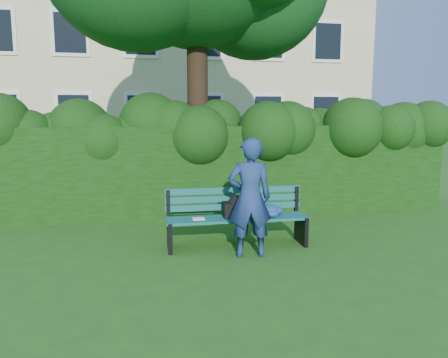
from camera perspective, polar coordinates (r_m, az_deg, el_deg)
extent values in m
plane|color=#26581C|center=(7.00, 0.97, -8.45)|extent=(80.00, 80.00, 0.00)
cube|color=#CFC48B|center=(20.96, -7.60, 19.46)|extent=(16.00, 8.00, 12.00)
cube|color=white|center=(17.14, -27.00, 7.56)|extent=(1.30, 0.08, 1.60)
cube|color=black|center=(17.10, -27.04, 7.55)|extent=(1.05, 0.04, 1.35)
cube|color=white|center=(16.66, -18.96, 8.02)|extent=(1.30, 0.08, 1.60)
cube|color=black|center=(16.62, -18.98, 8.02)|extent=(1.05, 0.04, 1.35)
cube|color=white|center=(16.52, -10.60, 8.34)|extent=(1.30, 0.08, 1.60)
cube|color=black|center=(16.48, -10.60, 8.34)|extent=(1.05, 0.04, 1.35)
cube|color=white|center=(16.72, -2.26, 8.48)|extent=(1.30, 0.08, 1.60)
cube|color=black|center=(16.68, -2.24, 8.48)|extent=(1.05, 0.04, 1.35)
cube|color=white|center=(17.26, 5.72, 8.45)|extent=(1.30, 0.08, 1.60)
cube|color=black|center=(17.22, 5.76, 8.45)|extent=(1.05, 0.04, 1.35)
cube|color=white|center=(18.11, 13.08, 8.28)|extent=(1.30, 0.08, 1.60)
cube|color=black|center=(18.07, 13.13, 8.28)|extent=(1.05, 0.04, 1.35)
cube|color=white|center=(16.88, -19.45, 17.56)|extent=(1.30, 0.08, 1.60)
cube|color=black|center=(16.84, -19.47, 17.58)|extent=(1.05, 0.04, 1.35)
cube|color=white|center=(16.74, -10.88, 17.96)|extent=(1.30, 0.08, 1.60)
cube|color=black|center=(16.70, -10.88, 17.99)|extent=(1.05, 0.04, 1.35)
cube|color=white|center=(16.94, -2.32, 18.00)|extent=(1.30, 0.08, 1.60)
cube|color=black|center=(16.91, -2.30, 18.02)|extent=(1.05, 0.04, 1.35)
cube|color=white|center=(17.48, 5.86, 17.67)|extent=(1.30, 0.08, 1.60)
cube|color=black|center=(17.44, 5.90, 17.69)|extent=(1.05, 0.04, 1.35)
cube|color=white|center=(18.31, 13.39, 17.08)|extent=(1.30, 0.08, 1.60)
cube|color=black|center=(18.28, 13.45, 17.09)|extent=(1.05, 0.04, 1.35)
cube|color=black|center=(8.93, -2.00, 1.21)|extent=(10.00, 1.00, 1.80)
cylinder|color=black|center=(9.16, -3.49, 12.00)|extent=(0.43, 0.43, 5.19)
cube|color=#0D413F|center=(6.57, 2.04, -5.52)|extent=(2.18, 0.15, 0.04)
cube|color=#0D413F|center=(6.69, 1.83, -5.27)|extent=(2.18, 0.15, 0.04)
cube|color=#0D413F|center=(6.80, 1.62, -5.03)|extent=(2.18, 0.15, 0.04)
cube|color=#0D413F|center=(6.91, 1.42, -4.80)|extent=(2.18, 0.15, 0.04)
cube|color=#0D413F|center=(6.96, 1.30, -3.61)|extent=(2.18, 0.09, 0.10)
cube|color=#0D413F|center=(6.94, 1.28, -2.54)|extent=(2.18, 0.09, 0.10)
cube|color=#0D413F|center=(6.93, 1.27, -1.47)|extent=(2.18, 0.09, 0.10)
cube|color=black|center=(6.68, -7.13, -7.40)|extent=(0.07, 0.50, 0.44)
cube|color=black|center=(6.82, -7.31, -3.33)|extent=(0.06, 0.06, 0.45)
cube|color=black|center=(6.57, -7.15, -5.67)|extent=(0.07, 0.42, 0.05)
cube|color=black|center=(7.08, 10.04, -6.53)|extent=(0.07, 0.50, 0.44)
cube|color=black|center=(7.22, 9.43, -2.71)|extent=(0.06, 0.06, 0.45)
cube|color=black|center=(6.98, 10.23, -4.90)|extent=(0.07, 0.42, 0.05)
cube|color=white|center=(6.59, -3.35, -5.21)|extent=(0.18, 0.13, 0.02)
cube|color=black|center=(6.71, 1.65, -4.02)|extent=(0.42, 0.26, 0.23)
imported|color=navy|center=(6.22, 3.39, -2.49)|extent=(0.66, 0.47, 1.72)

